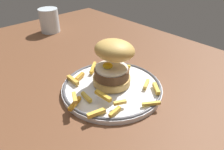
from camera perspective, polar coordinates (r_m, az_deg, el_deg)
The scene contains 5 objects.
ground_plane at distance 55.23cm, azimuth 2.64°, elevation -8.13°, with size 146.26×92.56×4.00cm, color brown.
dinner_plate at distance 56.75cm, azimuth 0.00°, elevation -3.23°, with size 25.93×25.93×1.60cm.
burger at distance 54.28cm, azimuth 0.34°, elevation 3.58°, with size 11.72×12.30×12.53cm.
fries_pile at distance 54.25cm, azimuth -1.77°, elevation -3.11°, with size 25.33×24.17×2.67cm.
water_glass at distance 97.47cm, azimuth -16.03°, elevation 13.17°, with size 7.91×7.91×9.68cm.
Camera 1 is at (29.18, -30.62, 33.52)cm, focal length 34.93 mm.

